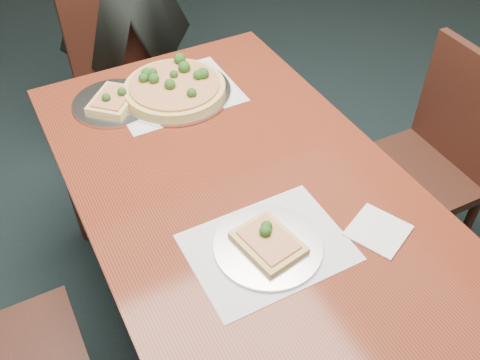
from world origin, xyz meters
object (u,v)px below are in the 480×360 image
chair_right (431,158)px  slice_plate_far (114,101)px  dining_table (240,202)px  chair_far (126,71)px  pizza_pan (175,87)px  slice_plate_near (268,244)px

chair_right → slice_plate_far: size_ratio=3.25×
dining_table → chair_far: size_ratio=1.65×
dining_table → pizza_pan: size_ratio=3.87×
pizza_pan → slice_plate_far: 0.21m
chair_right → slice_plate_near: bearing=-72.7°
chair_far → slice_plate_near: (-0.04, -1.33, 0.25)m
dining_table → slice_plate_far: size_ratio=5.36×
dining_table → slice_plate_near: size_ratio=5.36×
slice_plate_near → slice_plate_far: size_ratio=1.00×
pizza_pan → slice_plate_near: pizza_pan is taller
chair_far → slice_plate_near: chair_far is taller
pizza_pan → slice_plate_far: (-0.21, 0.04, -0.01)m
chair_far → chair_right: bearing=-55.5°
chair_far → slice_plate_near: bearing=-93.7°
slice_plate_near → dining_table: bearing=78.2°
slice_plate_far → chair_right: bearing=-28.5°
pizza_pan → slice_plate_near: size_ratio=1.38×
dining_table → pizza_pan: bearing=89.3°
chair_far → pizza_pan: (0.02, -0.59, 0.26)m
pizza_pan → slice_plate_near: 0.75m
chair_far → slice_plate_far: chair_far is taller
chair_right → pizza_pan: chair_right is taller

